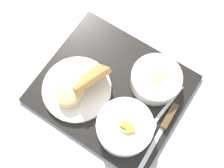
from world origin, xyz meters
TOP-DOWN VIEW (x-y plane):
  - ground_plane at (0.00, 0.00)m, footprint 4.00×4.00m
  - serving_tray at (0.00, 0.00)m, footprint 0.38×0.33m
  - bowl_salad at (-0.09, 0.07)m, footprint 0.14×0.14m
  - bowl_soup at (-0.08, -0.08)m, footprint 0.13×0.13m
  - plate_main at (0.07, 0.06)m, footprint 0.18×0.18m
  - knife at (-0.16, -0.00)m, footprint 0.02×0.19m
  - spoon at (-0.14, 0.01)m, footprint 0.03×0.17m

SIDE VIEW (x-z plane):
  - ground_plane at x=0.00m, z-range 0.00..0.00m
  - serving_tray at x=0.00m, z-range 0.00..0.01m
  - spoon at x=-0.14m, z-range 0.01..0.03m
  - knife at x=-0.16m, z-range 0.01..0.03m
  - plate_main at x=0.07m, z-range -0.01..0.08m
  - bowl_soup at x=-0.08m, z-range 0.02..0.07m
  - bowl_salad at x=-0.09m, z-range 0.01..0.08m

